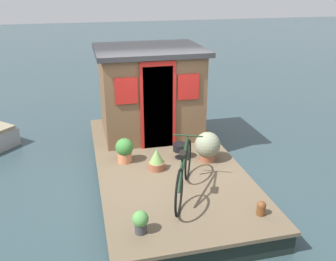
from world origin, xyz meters
TOP-DOWN VIEW (x-y plane):
  - ground_plane at (0.00, 0.00)m, footprint 60.00×60.00m
  - houseboat_deck at (0.00, 0.00)m, footprint 5.21×2.62m
  - houseboat_cabin at (1.49, 0.00)m, footprint 1.88×2.28m
  - bicycle at (-1.26, -0.00)m, footprint 1.66×0.79m
  - potted_plant_thyme at (-0.19, -0.78)m, footprint 0.49×0.49m
  - potted_plant_sage at (0.12, 0.77)m, footprint 0.34×0.34m
  - potted_plant_lavender at (-0.32, 0.24)m, footprint 0.30×0.30m
  - potted_plant_fern at (-2.07, 0.84)m, footprint 0.23×0.23m
  - charcoal_grill at (0.04, -0.30)m, footprint 0.28×0.28m
  - mooring_bollard at (-2.08, -0.96)m, footprint 0.14×0.14m

SIDE VIEW (x-z plane):
  - ground_plane at x=0.00m, z-range 0.00..0.00m
  - houseboat_deck at x=0.00m, z-range 0.00..0.41m
  - mooring_bollard at x=-2.08m, z-range 0.41..0.64m
  - potted_plant_fern at x=-2.07m, z-range 0.42..0.76m
  - potted_plant_lavender at x=-0.32m, z-range 0.39..0.80m
  - charcoal_grill at x=0.04m, z-range 0.47..0.76m
  - potted_plant_sage at x=0.12m, z-range 0.42..0.90m
  - potted_plant_thyme at x=-0.19m, z-range 0.42..0.99m
  - bicycle at x=-1.26m, z-range 0.37..1.23m
  - houseboat_cabin at x=1.49m, z-range 0.41..2.33m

